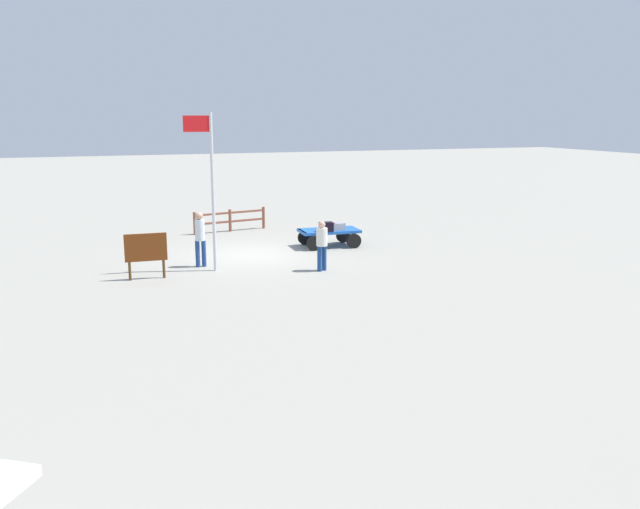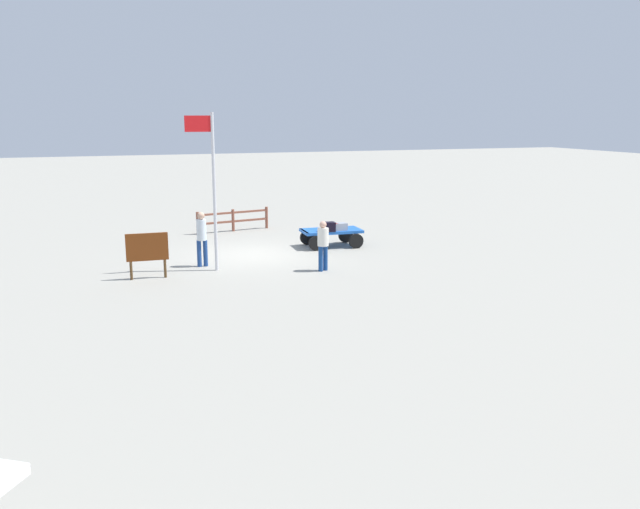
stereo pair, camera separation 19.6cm
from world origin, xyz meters
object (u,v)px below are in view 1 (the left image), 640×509
(suitcase_olive, at_px, (336,227))
(flagpole, at_px, (210,181))
(worker_trailing, at_px, (200,236))
(luggage_cart, at_px, (328,234))
(suitcase_dark, at_px, (326,227))
(suitcase_tan, at_px, (328,227))
(worker_lead, at_px, (322,242))
(signboard, at_px, (146,250))

(suitcase_olive, height_order, flagpole, flagpole)
(worker_trailing, bearing_deg, luggage_cart, -161.37)
(suitcase_dark, relative_size, suitcase_tan, 0.84)
(worker_lead, height_order, flagpole, flagpole)
(luggage_cart, distance_m, signboard, 7.33)
(flagpole, height_order, signboard, flagpole)
(suitcase_olive, height_order, suitcase_dark, suitcase_dark)
(worker_lead, bearing_deg, suitcase_dark, -112.93)
(flagpole, bearing_deg, luggage_cart, -153.46)
(suitcase_tan, bearing_deg, signboard, 20.64)
(suitcase_dark, height_order, signboard, signboard)
(worker_trailing, distance_m, flagpole, 1.94)
(worker_trailing, distance_m, signboard, 2.09)
(suitcase_tan, xyz_separation_m, signboard, (6.64, 2.50, 0.11))
(suitcase_tan, bearing_deg, worker_lead, 66.26)
(luggage_cart, distance_m, suitcase_olive, 0.45)
(worker_trailing, bearing_deg, flagpole, 109.31)
(flagpole, bearing_deg, worker_trailing, -70.69)
(suitcase_dark, bearing_deg, signboard, 19.97)
(suitcase_dark, height_order, suitcase_tan, suitcase_dark)
(worker_lead, relative_size, worker_trailing, 0.89)
(luggage_cart, relative_size, worker_trailing, 1.26)
(luggage_cart, bearing_deg, worker_lead, 66.04)
(suitcase_dark, distance_m, worker_trailing, 4.93)
(flagpole, relative_size, signboard, 3.54)
(signboard, bearing_deg, suitcase_tan, -159.36)
(signboard, bearing_deg, suitcase_olive, -160.35)
(worker_trailing, bearing_deg, suitcase_tan, -163.71)
(worker_lead, xyz_separation_m, signboard, (5.20, -0.78, -0.02))
(luggage_cart, bearing_deg, suitcase_olive, 126.05)
(suitcase_dark, relative_size, signboard, 0.37)
(luggage_cart, distance_m, suitcase_dark, 0.57)
(suitcase_tan, distance_m, worker_trailing, 5.07)
(suitcase_tan, xyz_separation_m, worker_trailing, (4.86, 1.42, 0.23))
(luggage_cart, relative_size, suitcase_tan, 3.67)
(suitcase_tan, height_order, signboard, signboard)
(suitcase_olive, bearing_deg, suitcase_tan, -2.10)
(suitcase_olive, relative_size, worker_trailing, 0.35)
(worker_lead, xyz_separation_m, worker_trailing, (3.42, -1.86, 0.09))
(suitcase_olive, bearing_deg, flagpole, 22.97)
(suitcase_olive, relative_size, signboard, 0.45)
(suitcase_dark, relative_size, worker_trailing, 0.29)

